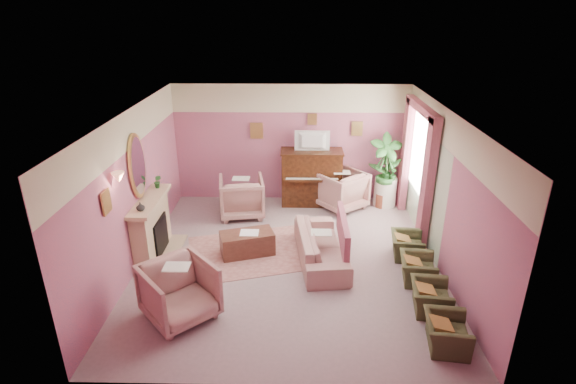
{
  "coord_description": "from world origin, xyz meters",
  "views": [
    {
      "loc": [
        0.14,
        -7.29,
        4.45
      ],
      "look_at": [
        -0.01,
        0.4,
        1.23
      ],
      "focal_mm": 28.0,
      "sensor_mm": 36.0,
      "label": 1
    }
  ],
  "objects_px": {
    "floral_armchair_front": "(179,289)",
    "floral_armchair_left": "(242,195)",
    "coffee_table": "(247,243)",
    "piano": "(311,178)",
    "floral_armchair_right": "(341,188)",
    "olive_chair_a": "(447,329)",
    "olive_chair_b": "(431,294)",
    "olive_chair_d": "(407,242)",
    "side_table": "(385,192)",
    "sofa": "(321,241)",
    "olive_chair_c": "(418,265)",
    "television": "(312,140)"
  },
  "relations": [
    {
      "from": "piano",
      "to": "olive_chair_c",
      "type": "bearing_deg",
      "value": -61.95
    },
    {
      "from": "sofa",
      "to": "olive_chair_c",
      "type": "distance_m",
      "value": 1.77
    },
    {
      "from": "sofa",
      "to": "olive_chair_a",
      "type": "xyz_separation_m",
      "value": [
        1.64,
        -2.29,
        -0.11
      ]
    },
    {
      "from": "floral_armchair_right",
      "to": "floral_armchair_left",
      "type": "bearing_deg",
      "value": -168.95
    },
    {
      "from": "coffee_table",
      "to": "sofa",
      "type": "xyz_separation_m",
      "value": [
        1.4,
        -0.2,
        0.18
      ]
    },
    {
      "from": "television",
      "to": "olive_chair_b",
      "type": "xyz_separation_m",
      "value": [
        1.75,
        -4.05,
        -1.3
      ]
    },
    {
      "from": "coffee_table",
      "to": "olive_chair_b",
      "type": "height_order",
      "value": "olive_chair_b"
    },
    {
      "from": "olive_chair_a",
      "to": "side_table",
      "type": "distance_m",
      "value": 4.83
    },
    {
      "from": "floral_armchair_front",
      "to": "olive_chair_b",
      "type": "xyz_separation_m",
      "value": [
        3.86,
        0.25,
        -0.2
      ]
    },
    {
      "from": "coffee_table",
      "to": "floral_armchair_left",
      "type": "xyz_separation_m",
      "value": [
        -0.3,
        1.73,
        0.28
      ]
    },
    {
      "from": "floral_armchair_left",
      "to": "floral_armchair_right",
      "type": "bearing_deg",
      "value": 11.05
    },
    {
      "from": "olive_chair_b",
      "to": "side_table",
      "type": "distance_m",
      "value": 4.01
    },
    {
      "from": "television",
      "to": "coffee_table",
      "type": "distance_m",
      "value": 3.04
    },
    {
      "from": "television",
      "to": "piano",
      "type": "bearing_deg",
      "value": 90.0
    },
    {
      "from": "piano",
      "to": "olive_chair_b",
      "type": "distance_m",
      "value": 4.47
    },
    {
      "from": "olive_chair_a",
      "to": "olive_chair_c",
      "type": "xyz_separation_m",
      "value": [
        0.0,
        1.64,
        0.0
      ]
    },
    {
      "from": "sofa",
      "to": "side_table",
      "type": "relative_size",
      "value": 2.89
    },
    {
      "from": "sofa",
      "to": "floral_armchair_front",
      "type": "relative_size",
      "value": 2.02
    },
    {
      "from": "television",
      "to": "floral_armchair_right",
      "type": "relative_size",
      "value": 0.8
    },
    {
      "from": "television",
      "to": "floral_armchair_left",
      "type": "distance_m",
      "value": 2.04
    },
    {
      "from": "olive_chair_a",
      "to": "olive_chair_c",
      "type": "relative_size",
      "value": 1.0
    },
    {
      "from": "floral_armchair_left",
      "to": "floral_armchair_front",
      "type": "xyz_separation_m",
      "value": [
        -0.52,
        -3.65,
        0.0
      ]
    },
    {
      "from": "coffee_table",
      "to": "floral_armchair_front",
      "type": "distance_m",
      "value": 2.1
    },
    {
      "from": "piano",
      "to": "side_table",
      "type": "distance_m",
      "value": 1.78
    },
    {
      "from": "floral_armchair_right",
      "to": "floral_armchair_front",
      "type": "relative_size",
      "value": 1.0
    },
    {
      "from": "floral_armchair_left",
      "to": "side_table",
      "type": "xyz_separation_m",
      "value": [
        3.35,
        0.61,
        -0.15
      ]
    },
    {
      "from": "sofa",
      "to": "olive_chair_d",
      "type": "distance_m",
      "value": 1.65
    },
    {
      "from": "sofa",
      "to": "side_table",
      "type": "height_order",
      "value": "sofa"
    },
    {
      "from": "television",
      "to": "floral_armchair_front",
      "type": "xyz_separation_m",
      "value": [
        -2.11,
        -4.3,
        -1.1
      ]
    },
    {
      "from": "floral_armchair_left",
      "to": "olive_chair_c",
      "type": "height_order",
      "value": "floral_armchair_left"
    },
    {
      "from": "floral_armchair_right",
      "to": "olive_chair_b",
      "type": "height_order",
      "value": "floral_armchair_right"
    },
    {
      "from": "olive_chair_b",
      "to": "television",
      "type": "bearing_deg",
      "value": 113.34
    },
    {
      "from": "olive_chair_a",
      "to": "side_table",
      "type": "xyz_separation_m",
      "value": [
        0.01,
        4.83,
        0.05
      ]
    },
    {
      "from": "olive_chair_a",
      "to": "olive_chair_d",
      "type": "bearing_deg",
      "value": 90.0
    },
    {
      "from": "coffee_table",
      "to": "olive_chair_d",
      "type": "relative_size",
      "value": 1.45
    },
    {
      "from": "floral_armchair_front",
      "to": "olive_chair_d",
      "type": "distance_m",
      "value": 4.3
    },
    {
      "from": "coffee_table",
      "to": "floral_armchair_right",
      "type": "xyz_separation_m",
      "value": [
        1.98,
        2.18,
        0.28
      ]
    },
    {
      "from": "coffee_table",
      "to": "floral_armchair_left",
      "type": "height_order",
      "value": "floral_armchair_left"
    },
    {
      "from": "piano",
      "to": "olive_chair_b",
      "type": "relative_size",
      "value": 2.03
    },
    {
      "from": "olive_chair_a",
      "to": "floral_armchair_front",
      "type": "bearing_deg",
      "value": 171.55
    },
    {
      "from": "television",
      "to": "olive_chair_a",
      "type": "distance_m",
      "value": 5.34
    },
    {
      "from": "floral_armchair_front",
      "to": "floral_armchair_left",
      "type": "bearing_deg",
      "value": 81.83
    },
    {
      "from": "sofa",
      "to": "floral_armchair_front",
      "type": "bearing_deg",
      "value": -142.32
    },
    {
      "from": "television",
      "to": "side_table",
      "type": "xyz_separation_m",
      "value": [
        1.76,
        -0.04,
        -1.25
      ]
    },
    {
      "from": "sofa",
      "to": "olive_chair_b",
      "type": "xyz_separation_m",
      "value": [
        1.64,
        -1.47,
        -0.11
      ]
    },
    {
      "from": "coffee_table",
      "to": "piano",
      "type": "bearing_deg",
      "value": 62.0
    },
    {
      "from": "floral_armchair_right",
      "to": "piano",
      "type": "bearing_deg",
      "value": 159.83
    },
    {
      "from": "floral_armchair_right",
      "to": "olive_chair_a",
      "type": "bearing_deg",
      "value": -77.22
    },
    {
      "from": "floral_armchair_left",
      "to": "coffee_table",
      "type": "bearing_deg",
      "value": -80.34
    },
    {
      "from": "olive_chair_a",
      "to": "floral_armchair_left",
      "type": "bearing_deg",
      "value": 128.32
    }
  ]
}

